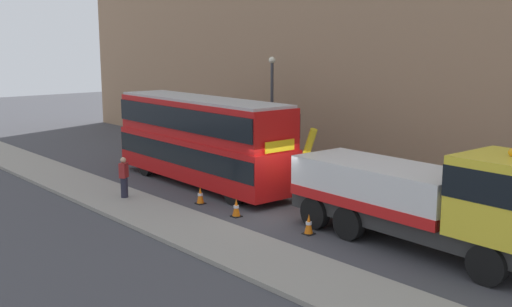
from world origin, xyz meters
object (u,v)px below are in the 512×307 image
double_decker_bus (201,137)px  traffic_cone_near_bus (200,196)px  recovery_tow_truck (426,196)px  pedestrian_onlooker (124,178)px  traffic_cone_near_truck (309,225)px  street_lamp (272,101)px  traffic_cone_midway (236,208)px

double_decker_bus → traffic_cone_near_bus: bearing=-35.0°
double_decker_bus → traffic_cone_near_bus: double_decker_bus is taller
recovery_tow_truck → pedestrian_onlooker: 12.47m
pedestrian_onlooker → traffic_cone_near_bus: 3.32m
traffic_cone_near_bus → traffic_cone_near_truck: size_ratio=1.00×
recovery_tow_truck → street_lamp: (-13.13, 5.48, 1.71)m
traffic_cone_midway → traffic_cone_near_truck: bearing=9.2°
recovery_tow_truck → traffic_cone_near_bus: 9.56m
pedestrian_onlooker → street_lamp: (-1.42, 9.69, 2.49)m
recovery_tow_truck → traffic_cone_near_truck: recovery_tow_truck is taller
traffic_cone_near_truck → street_lamp: 12.38m
pedestrian_onlooker → traffic_cone_near_bus: bearing=4.8°
traffic_cone_midway → street_lamp: bearing=129.6°
recovery_tow_truck → double_decker_bus: bearing=-178.4°
traffic_cone_near_bus → street_lamp: street_lamp is taller
traffic_cone_midway → traffic_cone_near_truck: (3.30, 0.53, 0.00)m
recovery_tow_truck → traffic_cone_midway: size_ratio=14.13×
pedestrian_onlooker → traffic_cone_near_bus: (2.49, 2.10, -0.64)m
recovery_tow_truck → traffic_cone_midway: bearing=-160.6°
double_decker_bus → pedestrian_onlooker: (0.35, -4.22, -1.25)m
pedestrian_onlooker → traffic_cone_near_bus: pedestrian_onlooker is taller
pedestrian_onlooker → traffic_cone_near_truck: size_ratio=2.38×
recovery_tow_truck → traffic_cone_near_bus: recovery_tow_truck is taller
traffic_cone_midway → traffic_cone_near_truck: size_ratio=1.00×
recovery_tow_truck → double_decker_bus: (-12.07, 0.01, 0.47)m
recovery_tow_truck → traffic_cone_midway: recovery_tow_truck is taller
double_decker_bus → traffic_cone_midway: double_decker_bus is taller
traffic_cone_near_bus → recovery_tow_truck: bearing=12.9°
recovery_tow_truck → traffic_cone_near_truck: 4.11m
double_decker_bus → traffic_cone_midway: size_ratio=15.42×
pedestrian_onlooker → street_lamp: 10.10m
traffic_cone_near_truck → double_decker_bus: bearing=169.1°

